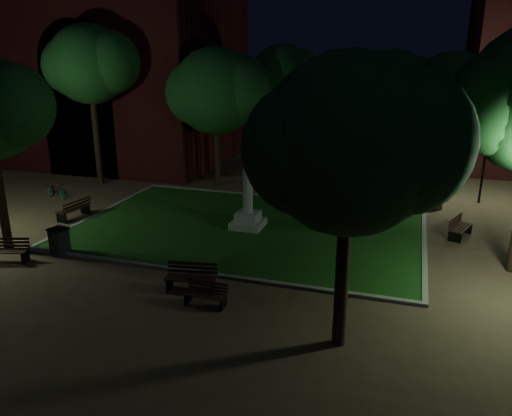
{
  "coord_description": "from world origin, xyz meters",
  "views": [
    {
      "loc": [
        6.75,
        -18.13,
        7.76
      ],
      "look_at": [
        0.69,
        1.0,
        1.35
      ],
      "focal_mm": 35.0,
      "sensor_mm": 36.0,
      "label": 1
    }
  ],
  "objects_px": {
    "monument": "(248,208)",
    "bench_far_side": "(369,193)",
    "trash_bin": "(59,241)",
    "bench_left_side": "(74,210)",
    "bench_right_side": "(459,228)",
    "bicycle": "(57,190)",
    "bench_west_near": "(7,251)",
    "bench_near_left": "(191,278)",
    "bench_near_right": "(206,295)"
  },
  "relations": [
    {
      "from": "bench_far_side",
      "to": "bicycle",
      "type": "relative_size",
      "value": 0.91
    },
    {
      "from": "monument",
      "to": "bench_west_near",
      "type": "distance_m",
      "value": 9.85
    },
    {
      "from": "monument",
      "to": "bench_left_side",
      "type": "distance_m",
      "value": 8.46
    },
    {
      "from": "bench_near_left",
      "to": "bench_west_near",
      "type": "relative_size",
      "value": 1.04
    },
    {
      "from": "bench_left_side",
      "to": "bench_far_side",
      "type": "relative_size",
      "value": 1.26
    },
    {
      "from": "monument",
      "to": "bench_right_side",
      "type": "height_order",
      "value": "monument"
    },
    {
      "from": "trash_bin",
      "to": "bench_near_left",
      "type": "bearing_deg",
      "value": -11.36
    },
    {
      "from": "bench_left_side",
      "to": "bench_near_left",
      "type": "bearing_deg",
      "value": 67.48
    },
    {
      "from": "monument",
      "to": "bench_far_side",
      "type": "height_order",
      "value": "monument"
    },
    {
      "from": "bench_right_side",
      "to": "bicycle",
      "type": "distance_m",
      "value": 20.56
    },
    {
      "from": "bench_near_left",
      "to": "bench_right_side",
      "type": "relative_size",
      "value": 1.05
    },
    {
      "from": "bench_right_side",
      "to": "bench_near_right",
      "type": "bearing_deg",
      "value": 159.07
    },
    {
      "from": "bench_left_side",
      "to": "bench_right_side",
      "type": "relative_size",
      "value": 1.05
    },
    {
      "from": "bench_near_right",
      "to": "bench_west_near",
      "type": "relative_size",
      "value": 0.8
    },
    {
      "from": "bench_right_side",
      "to": "bench_far_side",
      "type": "distance_m",
      "value": 6.19
    },
    {
      "from": "bench_west_near",
      "to": "bicycle",
      "type": "bearing_deg",
      "value": 100.04
    },
    {
      "from": "bench_far_side",
      "to": "trash_bin",
      "type": "distance_m",
      "value": 15.68
    },
    {
      "from": "bench_left_side",
      "to": "bench_near_right",
      "type": "bearing_deg",
      "value": 66.31
    },
    {
      "from": "bench_left_side",
      "to": "trash_bin",
      "type": "relative_size",
      "value": 1.63
    },
    {
      "from": "monument",
      "to": "bicycle",
      "type": "bearing_deg",
      "value": 172.18
    },
    {
      "from": "bench_left_side",
      "to": "bicycle",
      "type": "height_order",
      "value": "bench_left_side"
    },
    {
      "from": "trash_bin",
      "to": "bench_near_right",
      "type": "bearing_deg",
      "value": -16.05
    },
    {
      "from": "bench_near_right",
      "to": "trash_bin",
      "type": "bearing_deg",
      "value": 165.39
    },
    {
      "from": "bench_far_side",
      "to": "bench_near_right",
      "type": "bearing_deg",
      "value": 70.11
    },
    {
      "from": "monument",
      "to": "bicycle",
      "type": "height_order",
      "value": "monument"
    },
    {
      "from": "bench_right_side",
      "to": "bicycle",
      "type": "bearing_deg",
      "value": 111.76
    },
    {
      "from": "bench_left_side",
      "to": "bench_right_side",
      "type": "bearing_deg",
      "value": 108.28
    },
    {
      "from": "bench_near_right",
      "to": "bench_left_side",
      "type": "distance_m",
      "value": 11.07
    },
    {
      "from": "bench_near_right",
      "to": "bench_far_side",
      "type": "bearing_deg",
      "value": 75.62
    },
    {
      "from": "bench_far_side",
      "to": "bicycle",
      "type": "distance_m",
      "value": 16.95
    },
    {
      "from": "bench_near_left",
      "to": "trash_bin",
      "type": "xyz_separation_m",
      "value": [
        -6.23,
        1.25,
        0.11
      ]
    },
    {
      "from": "bench_near_right",
      "to": "bench_west_near",
      "type": "distance_m",
      "value": 8.63
    },
    {
      "from": "bench_far_side",
      "to": "trash_bin",
      "type": "height_order",
      "value": "trash_bin"
    },
    {
      "from": "bench_west_near",
      "to": "bench_left_side",
      "type": "relative_size",
      "value": 0.96
    },
    {
      "from": "bench_left_side",
      "to": "trash_bin",
      "type": "xyz_separation_m",
      "value": [
        2.24,
        -3.9,
        0.11
      ]
    },
    {
      "from": "bench_right_side",
      "to": "bicycle",
      "type": "height_order",
      "value": "bench_right_side"
    },
    {
      "from": "monument",
      "to": "bench_far_side",
      "type": "bearing_deg",
      "value": 52.67
    },
    {
      "from": "monument",
      "to": "bench_right_side",
      "type": "distance_m",
      "value": 9.19
    },
    {
      "from": "bench_near_left",
      "to": "bench_far_side",
      "type": "height_order",
      "value": "bench_near_left"
    },
    {
      "from": "bench_near_left",
      "to": "trash_bin",
      "type": "height_order",
      "value": "trash_bin"
    },
    {
      "from": "bench_near_right",
      "to": "bench_far_side",
      "type": "height_order",
      "value": "bench_far_side"
    },
    {
      "from": "bench_west_near",
      "to": "bicycle",
      "type": "distance_m",
      "value": 8.76
    },
    {
      "from": "bench_left_side",
      "to": "bicycle",
      "type": "xyz_separation_m",
      "value": [
        -3.19,
        2.75,
        -0.04
      ]
    },
    {
      "from": "bench_west_near",
      "to": "bench_right_side",
      "type": "bearing_deg",
      "value": 8.94
    },
    {
      "from": "monument",
      "to": "trash_bin",
      "type": "height_order",
      "value": "monument"
    },
    {
      "from": "bench_right_side",
      "to": "bench_far_side",
      "type": "xyz_separation_m",
      "value": [
        -4.26,
        4.49,
        -0.06
      ]
    },
    {
      "from": "bench_near_left",
      "to": "bicycle",
      "type": "xyz_separation_m",
      "value": [
        -11.66,
        7.9,
        -0.03
      ]
    },
    {
      "from": "bench_near_right",
      "to": "trash_bin",
      "type": "distance_m",
      "value": 7.39
    },
    {
      "from": "trash_bin",
      "to": "bench_far_side",
      "type": "bearing_deg",
      "value": 46.08
    },
    {
      "from": "monument",
      "to": "bench_west_near",
      "type": "bearing_deg",
      "value": -140.67
    }
  ]
}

